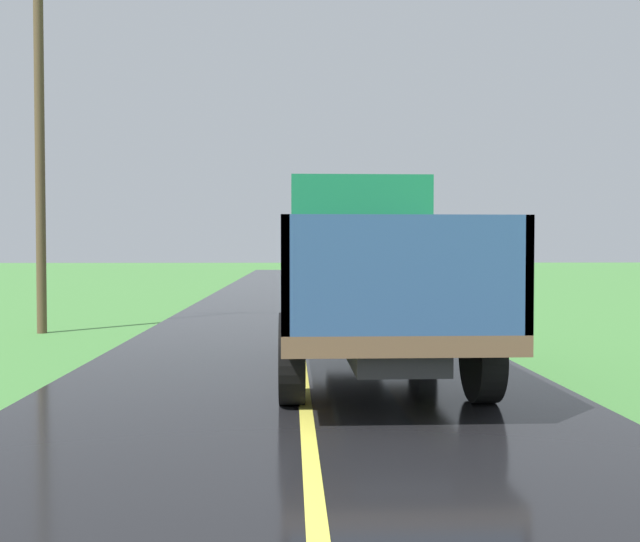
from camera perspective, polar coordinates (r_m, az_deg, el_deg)
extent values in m
cube|color=#2D2D30|center=(9.11, 4.25, -5.06)|extent=(0.90, 5.51, 0.24)
cube|color=brown|center=(9.09, 4.26, -3.81)|extent=(2.30, 5.80, 0.20)
cube|color=#197A4C|center=(10.99, 3.08, 2.63)|extent=(2.10, 1.90, 1.90)
cube|color=black|center=(11.95, 2.64, 4.15)|extent=(1.78, 0.02, 0.76)
cube|color=#2D517F|center=(8.02, -2.81, 0.11)|extent=(0.08, 3.85, 1.10)
cube|color=#2D517F|center=(8.30, 12.69, 0.13)|extent=(0.08, 3.85, 1.10)
cube|color=#2D517F|center=(6.22, 7.35, -0.36)|extent=(2.30, 0.08, 1.10)
cube|color=#2D517F|center=(9.96, 3.65, 0.42)|extent=(2.30, 0.08, 1.10)
cylinder|color=black|center=(10.85, -2.40, -4.50)|extent=(0.28, 1.00, 1.00)
cylinder|color=black|center=(11.05, 8.58, -4.41)|extent=(0.28, 1.00, 1.00)
cylinder|color=black|center=(7.49, -2.37, -7.31)|extent=(0.28, 1.00, 1.00)
cylinder|color=black|center=(7.78, 13.42, -7.01)|extent=(0.28, 1.00, 1.00)
ellipsoid|color=#8CAF2D|center=(9.66, 3.23, 0.11)|extent=(0.60, 0.60, 0.37)
ellipsoid|color=#78B420|center=(6.82, 0.32, -3.43)|extent=(0.60, 0.61, 0.37)
ellipsoid|color=#87C226|center=(9.52, 2.31, 0.05)|extent=(0.44, 0.41, 0.44)
ellipsoid|color=#80B82B|center=(7.58, 4.37, -2.72)|extent=(0.48, 0.49, 0.51)
ellipsoid|color=#82BF26|center=(6.88, 13.61, -3.14)|extent=(0.57, 0.61, 0.36)
ellipsoid|color=#81B233|center=(8.33, 2.81, -2.21)|extent=(0.46, 0.50, 0.40)
ellipsoid|color=#8BC121|center=(9.11, 7.71, 0.20)|extent=(0.43, 0.52, 0.38)
ellipsoid|color=#8DB82B|center=(6.71, 0.33, -3.50)|extent=(0.48, 0.56, 0.52)
ellipsoid|color=#82B833|center=(7.17, 10.25, -0.26)|extent=(0.48, 0.52, 0.38)
cylinder|color=brown|center=(15.75, -22.40, 9.53)|extent=(0.20, 0.20, 7.87)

